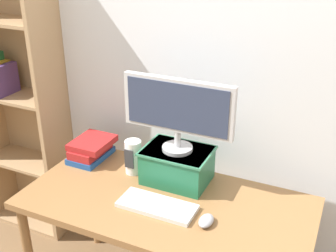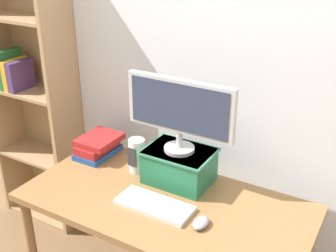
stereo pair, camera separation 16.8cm
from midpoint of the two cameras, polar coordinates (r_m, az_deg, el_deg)
name	(u,v)px [view 2 (the right image)]	position (r m, az deg, el deg)	size (l,w,h in m)	color
back_wall	(213,61)	(2.27, 8.23, 8.65)	(7.00, 0.08, 2.60)	silver
desk	(164,213)	(2.14, 1.80, -11.72)	(1.42, 0.71, 0.72)	olive
bookshelf_unit	(33,89)	(2.92, -16.28, 4.86)	(0.61, 0.28, 1.91)	tan
riser_box	(179,165)	(2.20, 3.71, -5.32)	(0.35, 0.26, 0.18)	#1E6642
computer_monitor	(180,110)	(2.06, 3.93, 2.16)	(0.58, 0.16, 0.38)	#B7B7BA
keyboard	(154,205)	(2.05, 0.54, -10.71)	(0.38, 0.16, 0.02)	silver
computer_mouse	(201,223)	(1.94, 7.01, -12.96)	(0.06, 0.10, 0.04)	#99999E
book_stack	(98,146)	(2.49, -7.55, -2.70)	(0.20, 0.26, 0.12)	navy
desk_speaker	(137,155)	(2.29, -2.15, -4.05)	(0.09, 0.09, 0.19)	silver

